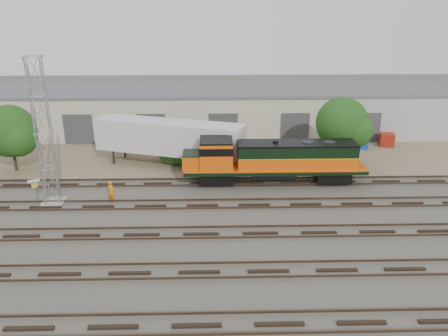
{
  "coord_description": "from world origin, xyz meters",
  "views": [
    {
      "loc": [
        0.88,
        -29.03,
        14.48
      ],
      "look_at": [
        1.72,
        4.0,
        2.2
      ],
      "focal_mm": 35.0,
      "sensor_mm": 36.0,
      "label": 1
    }
  ],
  "objects_px": {
    "signal_tower": "(44,136)",
    "semi_trailer": "(173,139)",
    "worker": "(111,191)",
    "locomotive": "(272,160)"
  },
  "relations": [
    {
      "from": "signal_tower",
      "to": "worker",
      "type": "relative_size",
      "value": 6.3
    },
    {
      "from": "locomotive",
      "to": "worker",
      "type": "height_order",
      "value": "locomotive"
    },
    {
      "from": "worker",
      "to": "semi_trailer",
      "type": "bearing_deg",
      "value": -88.82
    },
    {
      "from": "locomotive",
      "to": "signal_tower",
      "type": "xyz_separation_m",
      "value": [
        -17.49,
        -3.65,
        3.29
      ]
    },
    {
      "from": "signal_tower",
      "to": "semi_trailer",
      "type": "height_order",
      "value": "signal_tower"
    },
    {
      "from": "locomotive",
      "to": "semi_trailer",
      "type": "bearing_deg",
      "value": 152.86
    },
    {
      "from": "locomotive",
      "to": "signal_tower",
      "type": "bearing_deg",
      "value": -168.23
    },
    {
      "from": "signal_tower",
      "to": "locomotive",
      "type": "bearing_deg",
      "value": 11.77
    },
    {
      "from": "locomotive",
      "to": "worker",
      "type": "bearing_deg",
      "value": -164.82
    },
    {
      "from": "worker",
      "to": "semi_trailer",
      "type": "xyz_separation_m",
      "value": [
        4.19,
        8.03,
        1.87
      ]
    }
  ]
}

